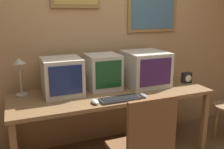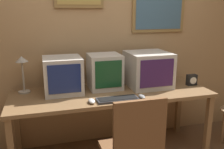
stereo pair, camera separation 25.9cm
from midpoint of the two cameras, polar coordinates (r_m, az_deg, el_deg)
name	(u,v)px [view 1 (the left image)]	position (r m, az deg, el deg)	size (l,w,h in m)	color
wall_back	(98,36)	(2.95, -5.73, 8.77)	(8.00, 0.08, 2.60)	tan
desk	(112,99)	(2.67, -2.79, -5.57)	(2.10, 0.71, 0.75)	olive
monitor_left	(62,76)	(2.62, -14.15, -0.47)	(0.39, 0.39, 0.38)	beige
monitor_center	(103,72)	(2.74, -4.76, 0.64)	(0.35, 0.35, 0.38)	beige
monitor_right	(145,68)	(2.87, 5.02, 1.37)	(0.46, 0.47, 0.39)	beige
keyboard_main	(120,99)	(2.42, -1.24, -5.64)	(0.40, 0.15, 0.03)	#333338
mouse_near_keyboard	(143,96)	(2.50, 4.22, -4.86)	(0.06, 0.11, 0.03)	gray
mouse_far_corner	(95,102)	(2.34, -7.08, -6.25)	(0.06, 0.12, 0.04)	silver
desk_clock	(187,78)	(3.06, 14.40, -0.76)	(0.11, 0.07, 0.13)	black
desk_lamp	(19,69)	(2.68, -23.03, 1.13)	(0.13, 0.13, 0.39)	#B2A899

